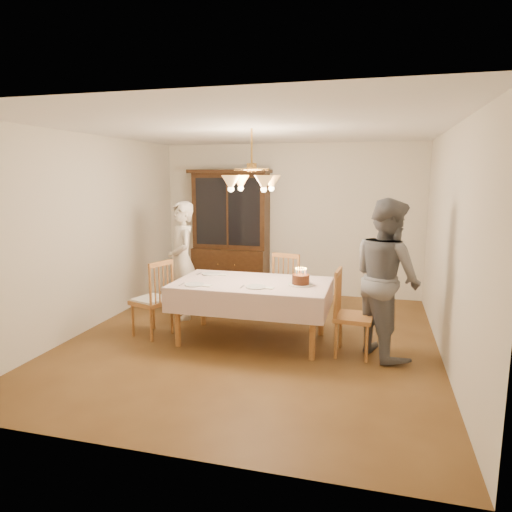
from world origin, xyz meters
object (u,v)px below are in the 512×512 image
(dining_table, at_px, (252,288))
(elderly_woman, at_px, (182,261))
(birthday_cake, at_px, (301,280))
(china_hutch, at_px, (231,234))
(chair_far_side, at_px, (290,290))

(dining_table, distance_m, elderly_woman, 1.41)
(elderly_woman, distance_m, birthday_cake, 1.96)
(elderly_woman, bearing_deg, china_hutch, 135.94)
(dining_table, xyz_separation_m, birthday_cake, (0.61, -0.01, 0.13))
(chair_far_side, height_order, elderly_woman, elderly_woman)
(china_hutch, distance_m, birthday_cake, 2.79)
(elderly_woman, relative_size, birthday_cake, 5.65)
(dining_table, distance_m, china_hutch, 2.49)
(china_hutch, height_order, birthday_cake, china_hutch)
(chair_far_side, relative_size, birthday_cake, 3.33)
(china_hutch, relative_size, birthday_cake, 7.20)
(china_hutch, xyz_separation_m, elderly_woman, (-0.23, -1.58, -0.19))
(china_hutch, bearing_deg, dining_table, -66.07)
(china_hutch, distance_m, elderly_woman, 1.61)
(birthday_cake, bearing_deg, china_hutch, 125.46)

